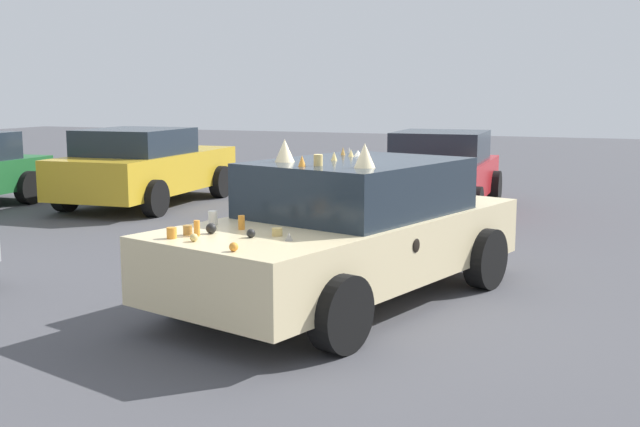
% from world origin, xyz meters
% --- Properties ---
extents(ground_plane, '(60.00, 60.00, 0.00)m').
position_xyz_m(ground_plane, '(0.00, 0.00, 0.00)').
color(ground_plane, '#47474C').
extents(art_car_decorated, '(4.66, 2.90, 1.68)m').
position_xyz_m(art_car_decorated, '(0.04, -0.01, 0.74)').
color(art_car_decorated, beige).
rests_on(art_car_decorated, ground).
extents(parked_sedan_far_right, '(4.22, 2.09, 1.42)m').
position_xyz_m(parked_sedan_far_right, '(6.33, 0.56, 0.70)').
color(parked_sedan_far_right, red).
rests_on(parked_sedan_far_right, ground).
extents(parked_sedan_near_right, '(4.25, 2.22, 1.45)m').
position_xyz_m(parked_sedan_near_right, '(5.04, 5.89, 0.73)').
color(parked_sedan_near_right, gold).
rests_on(parked_sedan_near_right, ground).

